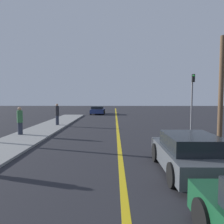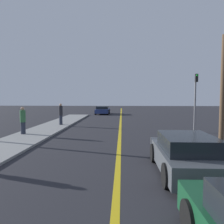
{
  "view_description": "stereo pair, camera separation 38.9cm",
  "coord_description": "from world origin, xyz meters",
  "px_view_note": "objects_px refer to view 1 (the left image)",
  "views": [
    {
      "loc": [
        -0.25,
        1.39,
        2.55
      ],
      "look_at": [
        -0.37,
        12.44,
        1.76
      ],
      "focal_mm": 35.0,
      "sensor_mm": 36.0,
      "label": 1
    },
    {
      "loc": [
        0.14,
        1.4,
        2.55
      ],
      "look_at": [
        -0.37,
        12.44,
        1.76
      ],
      "focal_mm": 35.0,
      "sensor_mm": 36.0,
      "label": 2
    }
  ],
  "objects_px": {
    "car_ahead_center": "(189,154)",
    "traffic_light": "(192,97)",
    "utility_pole": "(221,92)",
    "pedestrian_mid_group": "(20,121)",
    "car_far_distant": "(98,110)",
    "pedestrian_far_standing": "(57,114)"
  },
  "relations": [
    {
      "from": "car_far_distant",
      "to": "utility_pole",
      "type": "relative_size",
      "value": 0.7
    },
    {
      "from": "car_far_distant",
      "to": "pedestrian_mid_group",
      "type": "relative_size",
      "value": 2.17
    },
    {
      "from": "traffic_light",
      "to": "pedestrian_far_standing",
      "type": "bearing_deg",
      "value": 164.04
    },
    {
      "from": "pedestrian_far_standing",
      "to": "pedestrian_mid_group",
      "type": "bearing_deg",
      "value": -103.7
    },
    {
      "from": "car_far_distant",
      "to": "utility_pole",
      "type": "xyz_separation_m",
      "value": [
        7.71,
        -20.26,
        2.18
      ]
    },
    {
      "from": "car_ahead_center",
      "to": "traffic_light",
      "type": "distance_m",
      "value": 9.12
    },
    {
      "from": "car_ahead_center",
      "to": "pedestrian_far_standing",
      "type": "height_order",
      "value": "pedestrian_far_standing"
    },
    {
      "from": "car_ahead_center",
      "to": "utility_pole",
      "type": "bearing_deg",
      "value": 53.24
    },
    {
      "from": "utility_pole",
      "to": "pedestrian_mid_group",
      "type": "bearing_deg",
      "value": 165.88
    },
    {
      "from": "car_ahead_center",
      "to": "traffic_light",
      "type": "height_order",
      "value": "traffic_light"
    },
    {
      "from": "car_ahead_center",
      "to": "traffic_light",
      "type": "xyz_separation_m",
      "value": [
        3.03,
        8.4,
        1.87
      ]
    },
    {
      "from": "car_far_distant",
      "to": "pedestrian_far_standing",
      "type": "height_order",
      "value": "pedestrian_far_standing"
    },
    {
      "from": "car_far_distant",
      "to": "pedestrian_mid_group",
      "type": "height_order",
      "value": "pedestrian_mid_group"
    },
    {
      "from": "pedestrian_far_standing",
      "to": "utility_pole",
      "type": "relative_size",
      "value": 0.33
    },
    {
      "from": "pedestrian_far_standing",
      "to": "traffic_light",
      "type": "distance_m",
      "value": 10.93
    },
    {
      "from": "pedestrian_far_standing",
      "to": "traffic_light",
      "type": "relative_size",
      "value": 0.45
    },
    {
      "from": "pedestrian_mid_group",
      "to": "car_far_distant",
      "type": "bearing_deg",
      "value": 78.2
    },
    {
      "from": "car_ahead_center",
      "to": "car_far_distant",
      "type": "height_order",
      "value": "car_ahead_center"
    },
    {
      "from": "traffic_light",
      "to": "utility_pole",
      "type": "bearing_deg",
      "value": -92.54
    },
    {
      "from": "pedestrian_mid_group",
      "to": "car_ahead_center",
      "type": "bearing_deg",
      "value": -37.98
    },
    {
      "from": "car_far_distant",
      "to": "utility_pole",
      "type": "bearing_deg",
      "value": -69.14
    },
    {
      "from": "utility_pole",
      "to": "traffic_light",
      "type": "bearing_deg",
      "value": 87.46
    }
  ]
}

